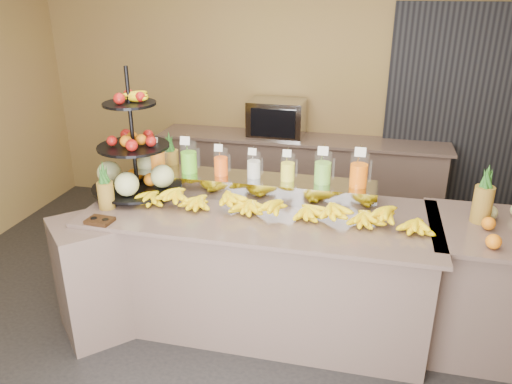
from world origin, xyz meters
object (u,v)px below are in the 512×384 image
(banana_heap, at_px, (277,204))
(pitcher_tray, at_px, (254,186))
(condiment_caddy, at_px, (100,221))
(fruit_stand, at_px, (141,164))
(oven_warmer, at_px, (277,118))
(right_fruit_pile, at_px, (511,223))

(banana_heap, bearing_deg, pitcher_tray, 128.76)
(banana_heap, height_order, condiment_caddy, banana_heap)
(pitcher_tray, xyz_separation_m, fruit_stand, (-0.85, -0.15, 0.17))
(pitcher_tray, xyz_separation_m, oven_warmer, (-0.15, 1.67, 0.12))
(banana_heap, xyz_separation_m, right_fruit_pile, (1.53, 0.04, -0.00))
(fruit_stand, xyz_separation_m, right_fruit_pile, (2.62, -0.10, -0.16))
(right_fruit_pile, relative_size, oven_warmer, 0.83)
(fruit_stand, relative_size, oven_warmer, 1.66)
(right_fruit_pile, height_order, oven_warmer, oven_warmer)
(condiment_caddy, bearing_deg, right_fruit_pile, 9.49)
(condiment_caddy, distance_m, oven_warmer, 2.50)
(fruit_stand, bearing_deg, pitcher_tray, 14.79)
(condiment_caddy, bearing_deg, pitcher_tray, 37.62)
(fruit_stand, height_order, oven_warmer, fruit_stand)
(fruit_stand, bearing_deg, right_fruit_pile, 2.30)
(pitcher_tray, xyz_separation_m, right_fruit_pile, (1.77, -0.26, 0.01))
(pitcher_tray, relative_size, condiment_caddy, 10.61)
(fruit_stand, bearing_deg, condiment_caddy, -92.33)
(pitcher_tray, height_order, fruit_stand, fruit_stand)
(banana_heap, height_order, oven_warmer, oven_warmer)
(banana_heap, xyz_separation_m, oven_warmer, (-0.39, 1.97, 0.11))
(condiment_caddy, height_order, right_fruit_pile, right_fruit_pile)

